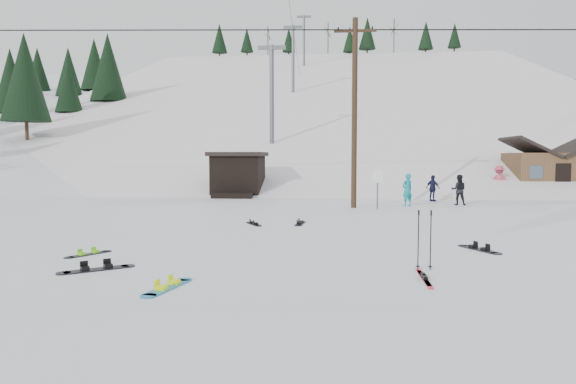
# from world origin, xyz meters

# --- Properties ---
(ground) EXTENTS (200.00, 200.00, 0.00)m
(ground) POSITION_xyz_m (0.00, 0.00, 0.00)
(ground) COLOR white
(ground) RESTS_ON ground
(ski_slope) EXTENTS (60.00, 85.24, 65.97)m
(ski_slope) POSITION_xyz_m (0.00, 55.00, -12.00)
(ski_slope) COLOR white
(ski_slope) RESTS_ON ground
(ridge_left) EXTENTS (47.54, 95.03, 58.38)m
(ridge_left) POSITION_xyz_m (-36.00, 48.00, -11.00)
(ridge_left) COLOR white
(ridge_left) RESTS_ON ground
(treeline_left) EXTENTS (20.00, 64.00, 10.00)m
(treeline_left) POSITION_xyz_m (-34.00, 40.00, 0.00)
(treeline_left) COLOR black
(treeline_left) RESTS_ON ground
(treeline_crest) EXTENTS (50.00, 6.00, 10.00)m
(treeline_crest) POSITION_xyz_m (0.00, 86.00, 0.00)
(treeline_crest) COLOR black
(treeline_crest) RESTS_ON ski_slope
(utility_pole) EXTENTS (2.00, 0.26, 9.00)m
(utility_pole) POSITION_xyz_m (2.00, 14.00, 4.68)
(utility_pole) COLOR #3A2819
(utility_pole) RESTS_ON ground
(trail_sign) EXTENTS (0.50, 0.09, 1.85)m
(trail_sign) POSITION_xyz_m (3.10, 13.58, 1.27)
(trail_sign) COLOR #595B60
(trail_sign) RESTS_ON ground
(lift_hut) EXTENTS (3.40, 4.10, 2.75)m
(lift_hut) POSITION_xyz_m (-5.00, 20.94, 1.36)
(lift_hut) COLOR black
(lift_hut) RESTS_ON ground
(lift_tower_near) EXTENTS (2.20, 0.36, 8.00)m
(lift_tower_near) POSITION_xyz_m (-4.00, 30.00, 7.86)
(lift_tower_near) COLOR #595B60
(lift_tower_near) RESTS_ON ski_slope
(lift_tower_mid) EXTENTS (2.20, 0.36, 8.00)m
(lift_tower_mid) POSITION_xyz_m (-4.00, 50.00, 14.36)
(lift_tower_mid) COLOR #595B60
(lift_tower_mid) RESTS_ON ski_slope
(lift_tower_far) EXTENTS (2.20, 0.36, 8.00)m
(lift_tower_far) POSITION_xyz_m (-4.00, 70.00, 20.86)
(lift_tower_far) COLOR #595B60
(lift_tower_far) RESTS_ON ski_slope
(cabin) EXTENTS (5.39, 4.40, 3.77)m
(cabin) POSITION_xyz_m (15.00, 24.00, 1.48)
(cabin) COLOR brown
(cabin) RESTS_ON ground
(hero_snowboard) EXTENTS (0.58, 1.53, 0.11)m
(hero_snowboard) POSITION_xyz_m (-2.00, -1.58, 0.03)
(hero_snowboard) COLOR #1C88B8
(hero_snowboard) RESTS_ON ground
(hero_skis) EXTENTS (0.11, 1.68, 0.09)m
(hero_skis) POSITION_xyz_m (2.95, -0.39, 0.03)
(hero_skis) COLOR red
(hero_skis) RESTS_ON ground
(ski_poles) EXTENTS (0.36, 0.10, 1.31)m
(ski_poles) POSITION_xyz_m (3.10, 0.52, 0.67)
(ski_poles) COLOR black
(ski_poles) RESTS_ON ground
(board_scatter_a) EXTENTS (1.38, 1.13, 0.12)m
(board_scatter_a) POSITION_xyz_m (-4.05, -0.24, 0.03)
(board_scatter_a) COLOR black
(board_scatter_a) RESTS_ON ground
(board_scatter_b) EXTENTS (0.74, 1.16, 0.09)m
(board_scatter_b) POSITION_xyz_m (-1.84, 7.54, 0.02)
(board_scatter_b) COLOR black
(board_scatter_b) RESTS_ON ground
(board_scatter_c) EXTENTS (0.79, 1.14, 0.09)m
(board_scatter_c) POSITION_xyz_m (-5.07, 1.42, 0.02)
(board_scatter_c) COLOR black
(board_scatter_c) RESTS_ON ground
(board_scatter_d) EXTENTS (0.85, 1.37, 0.11)m
(board_scatter_d) POSITION_xyz_m (4.96, 3.03, 0.03)
(board_scatter_d) COLOR black
(board_scatter_d) RESTS_ON ground
(board_scatter_f) EXTENTS (0.35, 1.39, 0.10)m
(board_scatter_f) POSITION_xyz_m (-0.15, 7.84, 0.03)
(board_scatter_f) COLOR black
(board_scatter_f) RESTS_ON ground
(skier_teal) EXTENTS (0.71, 0.65, 1.63)m
(skier_teal) POSITION_xyz_m (4.68, 15.00, 0.81)
(skier_teal) COLOR #0E8992
(skier_teal) RESTS_ON ground
(skier_dark) EXTENTS (0.85, 0.72, 1.55)m
(skier_dark) POSITION_xyz_m (7.39, 15.95, 0.78)
(skier_dark) COLOR black
(skier_dark) RESTS_ON ground
(skier_pink) EXTENTS (1.32, 0.89, 1.89)m
(skier_pink) POSITION_xyz_m (11.33, 22.36, 0.95)
(skier_pink) COLOR #BD4256
(skier_pink) RESTS_ON ground
(skier_navy) EXTENTS (0.84, 0.86, 1.46)m
(skier_navy) POSITION_xyz_m (6.46, 17.95, 0.73)
(skier_navy) COLOR #151736
(skier_navy) RESTS_ON ground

